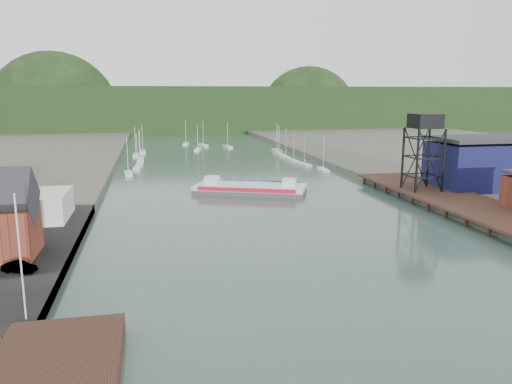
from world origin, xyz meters
name	(u,v)px	position (x,y,z in m)	size (l,w,h in m)	color
ground	(401,351)	(0.00, 0.00, 0.00)	(600.00, 600.00, 0.00)	#304B43
west_stage	(52,380)	(-29.00, 0.00, 0.90)	(10.00, 18.00, 1.80)	black
east_pier	(466,203)	(37.00, 45.00, 1.90)	(14.00, 70.00, 2.45)	black
white_shed	(11,207)	(-44.00, 50.00, 3.85)	(18.00, 12.00, 4.50)	silver
flagpole	(20,258)	(-33.00, 10.00, 7.60)	(0.16, 0.16, 12.00)	silver
lift_tower	(425,126)	(35.00, 58.00, 15.65)	(6.50, 6.50, 16.00)	black
blue_shed	(479,163)	(50.00, 60.00, 7.06)	(20.50, 14.50, 11.30)	#0C0E36
marina_sailboats	(213,156)	(0.08, 138.46, 0.35)	(57.71, 92.65, 0.90)	silver
distant_hills	(177,111)	(-3.98, 301.35, 10.38)	(500.00, 120.00, 80.00)	black
chain_ferry	(250,188)	(0.72, 72.41, 1.03)	(26.76, 18.65, 3.58)	#49494B
car_west_b	(19,267)	(-36.66, 23.37, 2.25)	(1.38, 3.96, 1.30)	#999999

